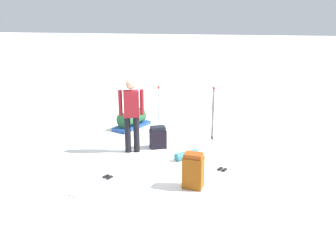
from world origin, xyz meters
TOP-DOWN VIEW (x-y plane):
  - ground_plane at (0.00, 0.00)m, footprint 80.00×80.00m
  - skier_standing at (-0.09, -0.85)m, footprint 0.31×0.55m
  - ski_pair_near at (0.65, 1.23)m, footprint 1.84×0.98m
  - ski_pair_far at (1.37, -0.97)m, footprint 1.70×0.97m
  - backpack_large_dark at (1.49, 0.71)m, footprint 0.31×0.40m
  - backpack_bright at (-0.44, -0.31)m, footprint 0.38×0.45m
  - ski_poles_planted_near at (-1.25, -0.45)m, footprint 0.19×0.11m
  - ski_poles_planted_far at (-1.21, 0.93)m, footprint 0.17×0.10m
  - gear_sled at (-1.86, -1.33)m, footprint 1.24×0.91m
  - sleeping_mat_rolled at (0.13, 0.44)m, footprint 0.50×0.53m

SIDE VIEW (x-z plane):
  - ground_plane at x=0.00m, z-range 0.00..0.00m
  - ski_pair_near at x=0.65m, z-range -0.01..0.04m
  - ski_pair_far at x=1.37m, z-range -0.01..0.04m
  - sleeping_mat_rolled at x=0.13m, z-range 0.00..0.18m
  - gear_sled at x=-1.86m, z-range -0.02..0.47m
  - backpack_bright at x=-0.44m, z-range -0.01..0.52m
  - backpack_large_dark at x=1.49m, z-range -0.01..0.68m
  - ski_poles_planted_near at x=-1.25m, z-range 0.07..1.40m
  - ski_poles_planted_far at x=-1.21m, z-range 0.07..1.44m
  - skier_standing at x=-0.09m, z-range 0.10..1.80m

